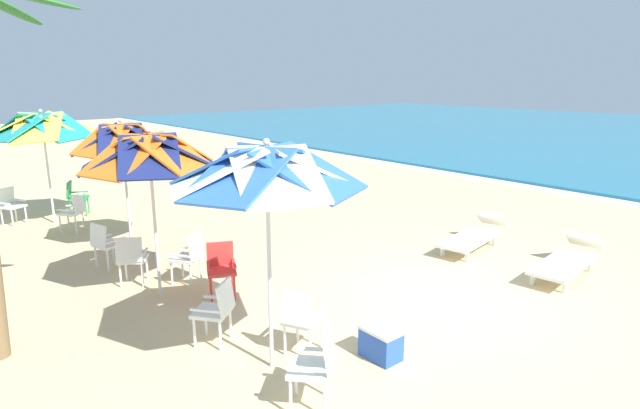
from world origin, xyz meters
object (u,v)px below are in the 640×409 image
object	(u,v)px
plastic_chair_7	(74,210)
plastic_chair_4	(132,257)
beach_umbrella_0	(267,170)
plastic_chair_3	(189,255)
plastic_chair_8	(75,196)
beach_umbrella_2	(122,140)
plastic_chair_9	(10,204)
sun_lounger_0	(567,260)
sun_lounger_1	(474,235)
cooler_box	(381,343)
plastic_chair_0	(217,308)
plastic_chair_1	(316,364)
plastic_chair_2	(301,317)
plastic_chair_6	(106,242)
plastic_chair_5	(221,266)
beach_umbrella_1	(149,154)
beach_umbrella_3	(42,127)

from	to	relation	value
plastic_chair_7	plastic_chair_4	bearing A→B (deg)	-2.59
beach_umbrella_0	plastic_chair_3	distance (m)	3.61
plastic_chair_8	beach_umbrella_2	bearing A→B (deg)	0.78
plastic_chair_7	plastic_chair_9	xyz separation A→B (m)	(-1.62, -0.96, 0.00)
beach_umbrella_0	sun_lounger_0	xyz separation A→B (m)	(0.94, 5.67, -2.12)
sun_lounger_1	cooler_box	size ratio (longest dim) A/B	4.43
plastic_chair_0	plastic_chair_1	size ratio (longest dim) A/B	1.00
plastic_chair_2	beach_umbrella_2	distance (m)	5.70
beach_umbrella_2	plastic_chair_7	distance (m)	2.71
beach_umbrella_0	plastic_chair_2	xyz separation A→B (m)	(0.00, 0.45, -1.91)
plastic_chair_8	beach_umbrella_0	bearing A→B (deg)	-2.03
plastic_chair_0	plastic_chair_6	xyz separation A→B (m)	(-3.72, -0.17, 0.00)
plastic_chair_2	sun_lounger_0	size ratio (longest dim) A/B	0.39
beach_umbrella_0	sun_lounger_1	xyz separation A→B (m)	(-0.96, 5.70, -2.12)
plastic_chair_0	plastic_chair_5	bearing A→B (deg)	148.03
beach_umbrella_2	plastic_chair_2	bearing A→B (deg)	0.93
plastic_chair_3	beach_umbrella_2	distance (m)	2.96
sun_lounger_0	sun_lounger_1	size ratio (longest dim) A/B	0.99
plastic_chair_2	plastic_chair_8	bearing A→B (deg)	-179.13
plastic_chair_0	plastic_chair_5	distance (m)	1.53
plastic_chair_4	plastic_chair_8	world-z (taller)	same
plastic_chair_8	plastic_chair_9	size ratio (longest dim) A/B	1.00
plastic_chair_0	sun_lounger_0	size ratio (longest dim) A/B	0.39
plastic_chair_3	cooler_box	distance (m)	3.82
plastic_chair_1	plastic_chair_9	bearing A→B (deg)	-174.27
beach_umbrella_2	cooler_box	bearing A→B (deg)	7.24
plastic_chair_6	plastic_chair_7	distance (m)	2.85
beach_umbrella_1	sun_lounger_0	distance (m)	7.24
plastic_chair_7	cooler_box	bearing A→B (deg)	8.91
plastic_chair_8	sun_lounger_1	world-z (taller)	plastic_chair_8
plastic_chair_7	beach_umbrella_2	bearing A→B (deg)	13.85
plastic_chair_0	plastic_chair_2	world-z (taller)	same
plastic_chair_5	beach_umbrella_3	size ratio (longest dim) A/B	0.32
plastic_chair_1	plastic_chair_7	world-z (taller)	same
plastic_chair_4	plastic_chair_9	bearing A→B (deg)	-171.95
plastic_chair_0	plastic_chair_8	size ratio (longest dim) A/B	1.00
plastic_chair_0	plastic_chair_1	world-z (taller)	same
beach_umbrella_1	plastic_chair_9	bearing A→B (deg)	-171.36
beach_umbrella_0	plastic_chair_4	distance (m)	4.05
beach_umbrella_1	plastic_chair_3	distance (m)	1.89
plastic_chair_4	sun_lounger_0	xyz separation A→B (m)	(4.50, 5.99, -0.22)
beach_umbrella_3	sun_lounger_0	world-z (taller)	beach_umbrella_3
plastic_chair_7	sun_lounger_0	size ratio (longest dim) A/B	0.39
plastic_chair_8	sun_lounger_1	size ratio (longest dim) A/B	0.39
beach_umbrella_2	plastic_chair_1	bearing A→B (deg)	-4.06
plastic_chair_6	beach_umbrella_3	world-z (taller)	beach_umbrella_3
beach_umbrella_0	plastic_chair_8	xyz separation A→B (m)	(-8.95, 0.32, -1.91)
cooler_box	beach_umbrella_1	bearing A→B (deg)	-160.12
plastic_chair_2	beach_umbrella_3	size ratio (longest dim) A/B	0.32
beach_umbrella_3	sun_lounger_0	size ratio (longest dim) A/B	1.22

